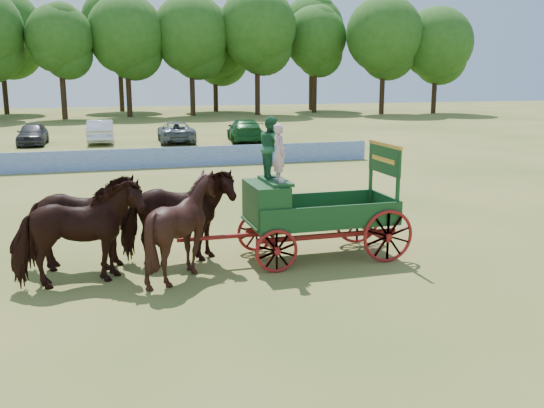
% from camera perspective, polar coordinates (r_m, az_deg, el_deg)
% --- Properties ---
extents(ground, '(160.00, 160.00, 0.00)m').
position_cam_1_polar(ground, '(14.70, -4.50, -6.92)').
color(ground, olive).
rests_on(ground, ground).
extents(horse_lead_left, '(3.08, 1.78, 2.46)m').
position_cam_1_polar(horse_lead_left, '(14.47, -17.78, -2.71)').
color(horse_lead_left, black).
rests_on(horse_lead_left, ground).
extents(horse_lead_right, '(3.07, 1.73, 2.46)m').
position_cam_1_polar(horse_lead_right, '(15.53, -17.71, -1.70)').
color(horse_lead_right, black).
rests_on(horse_lead_right, ground).
extents(horse_wheel_left, '(2.40, 2.18, 2.46)m').
position_cam_1_polar(horse_wheel_left, '(14.58, -8.33, -2.12)').
color(horse_wheel_left, black).
rests_on(horse_wheel_left, ground).
extents(horse_wheel_right, '(3.01, 1.56, 2.46)m').
position_cam_1_polar(horse_wheel_right, '(15.65, -8.90, -1.17)').
color(horse_wheel_right, black).
rests_on(horse_wheel_right, ground).
extents(farm_dray, '(6.00, 2.00, 3.73)m').
position_cam_1_polar(farm_dray, '(15.71, 2.07, 0.53)').
color(farm_dray, maroon).
rests_on(farm_dray, ground).
extents(sponsor_banner, '(26.00, 0.08, 1.05)m').
position_cam_1_polar(sponsor_banner, '(31.95, -13.03, 4.17)').
color(sponsor_banner, '#1F3FA8').
rests_on(sponsor_banner, ground).
extents(parked_cars, '(36.07, 7.51, 1.63)m').
position_cam_1_polar(parked_cars, '(44.27, -21.99, 6.05)').
color(parked_cars, silver).
rests_on(parked_cars, ground).
extents(treeline, '(90.41, 24.23, 15.67)m').
position_cam_1_polar(treeline, '(73.65, -17.82, 15.26)').
color(treeline, '#382314').
rests_on(treeline, ground).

